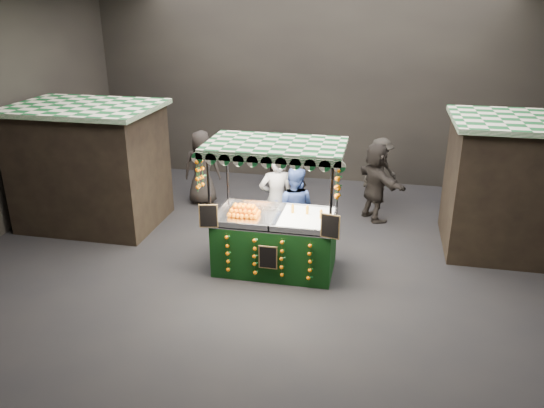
# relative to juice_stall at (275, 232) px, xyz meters

# --- Properties ---
(ground) EXTENTS (12.00, 12.00, 0.00)m
(ground) POSITION_rel_juice_stall_xyz_m (0.09, 0.33, -0.74)
(ground) COLOR black
(ground) RESTS_ON ground
(market_hall) EXTENTS (12.10, 10.10, 5.05)m
(market_hall) POSITION_rel_juice_stall_xyz_m (0.09, 0.33, 2.65)
(market_hall) COLOR black
(market_hall) RESTS_ON ground
(neighbour_stall_left) EXTENTS (3.00, 2.20, 2.60)m
(neighbour_stall_left) POSITION_rel_juice_stall_xyz_m (-4.31, 1.33, 0.57)
(neighbour_stall_left) COLOR black
(neighbour_stall_left) RESTS_ON ground
(neighbour_stall_right) EXTENTS (3.00, 2.20, 2.60)m
(neighbour_stall_right) POSITION_rel_juice_stall_xyz_m (4.49, 1.83, 0.57)
(neighbour_stall_right) COLOR black
(neighbour_stall_right) RESTS_ON ground
(juice_stall) EXTENTS (2.45, 1.44, 2.38)m
(juice_stall) POSITION_rel_juice_stall_xyz_m (0.00, 0.00, 0.00)
(juice_stall) COLOR black
(juice_stall) RESTS_ON ground
(vendor_grey) EXTENTS (0.81, 0.68, 1.88)m
(vendor_grey) POSITION_rel_juice_stall_xyz_m (-0.21, 1.11, 0.20)
(vendor_grey) COLOR slate
(vendor_grey) RESTS_ON ground
(vendor_blue) EXTENTS (0.85, 0.69, 1.67)m
(vendor_blue) POSITION_rel_juice_stall_xyz_m (0.17, 0.98, 0.10)
(vendor_blue) COLOR navy
(vendor_blue) RESTS_ON ground
(shopper_0) EXTENTS (0.67, 0.51, 1.65)m
(shopper_0) POSITION_rel_juice_stall_xyz_m (-0.19, 3.11, 0.09)
(shopper_0) COLOR black
(shopper_0) RESTS_ON ground
(shopper_1) EXTENTS (1.17, 1.14, 1.90)m
(shopper_1) POSITION_rel_juice_stall_xyz_m (3.75, 3.66, 0.21)
(shopper_1) COLOR #292621
(shopper_1) RESTS_ON ground
(shopper_2) EXTENTS (0.91, 0.44, 1.51)m
(shopper_2) POSITION_rel_juice_stall_xyz_m (-0.87, 4.33, 0.02)
(shopper_2) COLOR black
(shopper_2) RESTS_ON ground
(shopper_3) EXTENTS (1.14, 1.16, 1.60)m
(shopper_3) POSITION_rel_juice_stall_xyz_m (1.75, 3.84, 0.06)
(shopper_3) COLOR black
(shopper_3) RESTS_ON ground
(shopper_4) EXTENTS (0.94, 0.69, 1.78)m
(shopper_4) POSITION_rel_juice_stall_xyz_m (-2.39, 2.95, 0.15)
(shopper_4) COLOR #292421
(shopper_4) RESTS_ON ground
(shopper_5) EXTENTS (1.34, 1.64, 1.75)m
(shopper_5) POSITION_rel_juice_stall_xyz_m (1.68, 2.78, 0.14)
(shopper_5) COLOR black
(shopper_5) RESTS_ON ground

